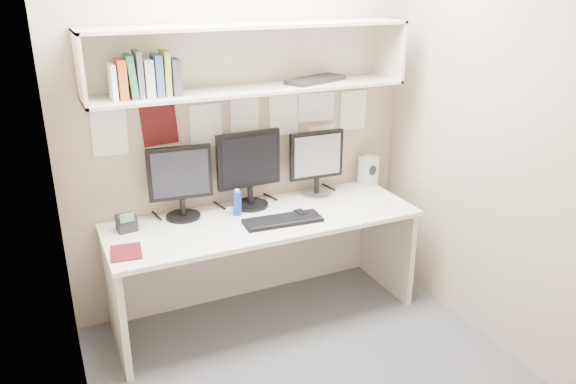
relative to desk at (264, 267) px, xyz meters
name	(u,v)px	position (x,y,z in m)	size (l,w,h in m)	color
floor	(307,369)	(0.00, -0.65, -0.37)	(2.40, 2.00, 0.01)	#48484D
wall_back	(242,119)	(0.00, 0.35, 0.93)	(2.40, 0.02, 2.60)	tan
wall_front	(435,238)	(0.00, -1.65, 0.93)	(2.40, 0.02, 2.60)	tan
wall_left	(59,196)	(-1.20, -0.65, 0.93)	(0.02, 2.00, 2.60)	tan
wall_right	(490,135)	(1.20, -0.65, 0.93)	(0.02, 2.00, 2.60)	tan
desk	(264,267)	(0.00, 0.00, 0.00)	(2.00, 0.70, 0.73)	silver
overhead_hutch	(248,57)	(0.00, 0.21, 1.35)	(2.00, 0.38, 0.40)	beige
pinned_papers	(242,126)	(0.00, 0.34, 0.88)	(1.92, 0.01, 0.48)	white
monitor_left	(180,180)	(-0.47, 0.22, 0.62)	(0.41, 0.22, 0.47)	black
monitor_center	(249,167)	(-0.01, 0.22, 0.64)	(0.44, 0.24, 0.51)	black
monitor_right	(316,161)	(0.49, 0.22, 0.62)	(0.40, 0.22, 0.46)	#A5A5AA
keyboard	(283,220)	(0.08, -0.13, 0.38)	(0.50, 0.18, 0.02)	black
mouse	(301,213)	(0.23, -0.08, 0.38)	(0.06, 0.10, 0.03)	black
speaker	(368,171)	(0.94, 0.24, 0.47)	(0.13, 0.14, 0.22)	beige
blue_bottle	(237,203)	(-0.14, 0.11, 0.45)	(0.06, 0.06, 0.18)	navy
maroon_notebook	(126,252)	(-0.89, -0.15, 0.37)	(0.17, 0.21, 0.01)	#520E17
desk_phone	(127,223)	(-0.83, 0.15, 0.42)	(0.12, 0.12, 0.13)	black
book_stack	(146,77)	(-0.64, 0.14, 1.29)	(0.39, 0.16, 0.26)	white
hutch_tray	(316,80)	(0.45, 0.17, 1.19)	(0.43, 0.16, 0.03)	black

